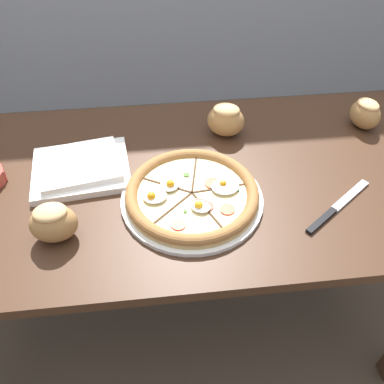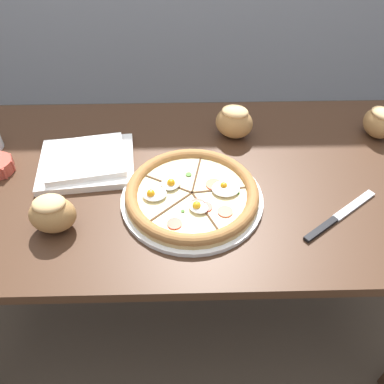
{
  "view_description": "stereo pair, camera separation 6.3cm",
  "coord_description": "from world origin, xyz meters",
  "px_view_note": "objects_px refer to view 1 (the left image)",
  "views": [
    {
      "loc": [
        -0.06,
        -0.82,
        1.46
      ],
      "look_at": [
        0.02,
        -0.09,
        0.75
      ],
      "focal_mm": 38.0,
      "sensor_mm": 36.0,
      "label": 1
    },
    {
      "loc": [
        0.01,
        -0.82,
        1.46
      ],
      "look_at": [
        0.02,
        -0.09,
        0.75
      ],
      "focal_mm": 38.0,
      "sensor_mm": 36.0,
      "label": 2
    }
  ],
  "objects_px": {
    "dining_table": "(180,202)",
    "knife_main": "(338,206)",
    "pizza": "(192,195)",
    "napkin_folded": "(81,167)",
    "bread_piece_near": "(365,113)",
    "bread_piece_far": "(53,222)",
    "bread_piece_mid": "(226,120)"
  },
  "relations": [
    {
      "from": "napkin_folded",
      "to": "bread_piece_far",
      "type": "bearing_deg",
      "value": -99.02
    },
    {
      "from": "pizza",
      "to": "dining_table",
      "type": "bearing_deg",
      "value": 103.98
    },
    {
      "from": "dining_table",
      "to": "pizza",
      "type": "distance_m",
      "value": 0.15
    },
    {
      "from": "bread_piece_near",
      "to": "bread_piece_far",
      "type": "relative_size",
      "value": 1.09
    },
    {
      "from": "napkin_folded",
      "to": "bread_piece_near",
      "type": "xyz_separation_m",
      "value": [
        0.85,
        0.12,
        0.03
      ]
    },
    {
      "from": "dining_table",
      "to": "knife_main",
      "type": "height_order",
      "value": "knife_main"
    },
    {
      "from": "bread_piece_mid",
      "to": "dining_table",
      "type": "bearing_deg",
      "value": -131.01
    },
    {
      "from": "pizza",
      "to": "bread_piece_far",
      "type": "relative_size",
      "value": 3.26
    },
    {
      "from": "napkin_folded",
      "to": "bread_piece_mid",
      "type": "relative_size",
      "value": 2.07
    },
    {
      "from": "dining_table",
      "to": "napkin_folded",
      "type": "bearing_deg",
      "value": 169.52
    },
    {
      "from": "napkin_folded",
      "to": "bread_piece_far",
      "type": "xyz_separation_m",
      "value": [
        -0.04,
        -0.23,
        0.03
      ]
    },
    {
      "from": "pizza",
      "to": "bread_piece_mid",
      "type": "relative_size",
      "value": 2.69
    },
    {
      "from": "dining_table",
      "to": "knife_main",
      "type": "relative_size",
      "value": 6.83
    },
    {
      "from": "pizza",
      "to": "napkin_folded",
      "type": "bearing_deg",
      "value": 153.61
    },
    {
      "from": "bread_piece_near",
      "to": "knife_main",
      "type": "distance_m",
      "value": 0.39
    },
    {
      "from": "bread_piece_mid",
      "to": "pizza",
      "type": "bearing_deg",
      "value": -115.78
    },
    {
      "from": "napkin_folded",
      "to": "bread_piece_mid",
      "type": "xyz_separation_m",
      "value": [
        0.42,
        0.13,
        0.04
      ]
    },
    {
      "from": "napkin_folded",
      "to": "dining_table",
      "type": "bearing_deg",
      "value": -10.48
    },
    {
      "from": "dining_table",
      "to": "bread_piece_mid",
      "type": "xyz_separation_m",
      "value": [
        0.16,
        0.18,
        0.15
      ]
    },
    {
      "from": "bread_piece_mid",
      "to": "bread_piece_far",
      "type": "bearing_deg",
      "value": -142.02
    },
    {
      "from": "dining_table",
      "to": "pizza",
      "type": "height_order",
      "value": "pizza"
    },
    {
      "from": "napkin_folded",
      "to": "bread_piece_mid",
      "type": "bearing_deg",
      "value": 17.08
    },
    {
      "from": "bread_piece_mid",
      "to": "bread_piece_far",
      "type": "height_order",
      "value": "bread_piece_mid"
    },
    {
      "from": "pizza",
      "to": "bread_piece_near",
      "type": "xyz_separation_m",
      "value": [
        0.56,
        0.27,
        0.03
      ]
    },
    {
      "from": "napkin_folded",
      "to": "bread_piece_near",
      "type": "relative_size",
      "value": 2.31
    },
    {
      "from": "pizza",
      "to": "napkin_folded",
      "type": "xyz_separation_m",
      "value": [
        -0.29,
        0.14,
        -0.0
      ]
    },
    {
      "from": "dining_table",
      "to": "bread_piece_near",
      "type": "bearing_deg",
      "value": 16.29
    },
    {
      "from": "bread_piece_far",
      "to": "dining_table",
      "type": "bearing_deg",
      "value": 30.57
    },
    {
      "from": "dining_table",
      "to": "knife_main",
      "type": "xyz_separation_m",
      "value": [
        0.39,
        -0.16,
        0.1
      ]
    },
    {
      "from": "bread_piece_far",
      "to": "bread_piece_near",
      "type": "bearing_deg",
      "value": 21.49
    },
    {
      "from": "pizza",
      "to": "bread_piece_near",
      "type": "height_order",
      "value": "bread_piece_near"
    },
    {
      "from": "napkin_folded",
      "to": "bread_piece_near",
      "type": "distance_m",
      "value": 0.86
    }
  ]
}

